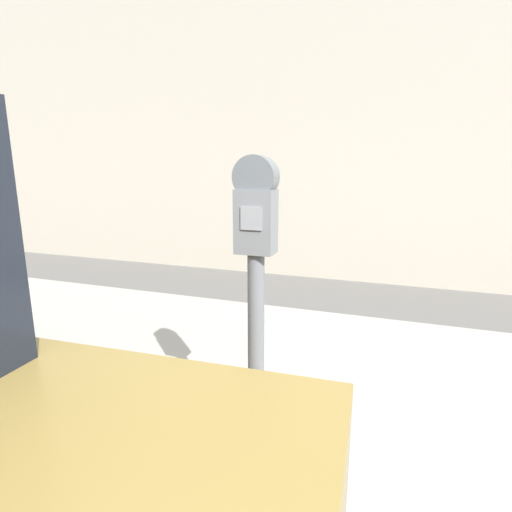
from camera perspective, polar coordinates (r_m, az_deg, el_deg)
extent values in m
cube|color=#BCB7AD|center=(3.00, 17.81, -19.03)|extent=(24.00, 2.80, 0.13)
cube|color=beige|center=(5.91, 20.37, 19.16)|extent=(24.00, 0.30, 4.73)
cylinder|color=slate|center=(1.98, 0.00, -15.34)|extent=(0.08, 0.08, 1.10)
cube|color=slate|center=(1.77, 0.00, 4.92)|extent=(0.17, 0.12, 0.28)
cube|color=gray|center=(1.71, -0.70, 5.37)|extent=(0.09, 0.01, 0.10)
cylinder|color=slate|center=(1.75, 0.00, 11.21)|extent=(0.19, 0.10, 0.19)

